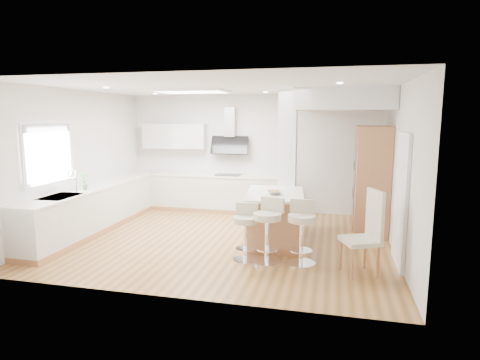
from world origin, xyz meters
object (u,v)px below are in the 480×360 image
(bar_stool_c, at_px, (302,229))
(dining_chair, at_px, (367,230))
(bar_stool_a, at_px, (246,229))
(bar_stool_b, at_px, (268,227))
(peninsula, at_px, (275,218))

(bar_stool_c, distance_m, dining_chair, 0.98)
(bar_stool_a, relative_size, dining_chair, 0.74)
(bar_stool_a, bearing_deg, bar_stool_b, -4.50)
(peninsula, height_order, dining_chair, dining_chair)
(bar_stool_a, relative_size, bar_stool_c, 0.91)
(peninsula, xyz_separation_m, dining_chair, (1.52, -1.16, 0.20))
(bar_stool_c, height_order, dining_chair, dining_chair)
(bar_stool_a, bearing_deg, bar_stool_c, -0.82)
(peninsula, xyz_separation_m, bar_stool_c, (0.56, -0.97, 0.09))
(bar_stool_a, bearing_deg, dining_chair, -8.39)
(bar_stool_c, bearing_deg, bar_stool_b, -175.38)
(peninsula, distance_m, bar_stool_c, 1.12)
(bar_stool_c, bearing_deg, bar_stool_a, -177.91)
(peninsula, bearing_deg, bar_stool_a, -113.34)
(bar_stool_a, height_order, bar_stool_c, bar_stool_c)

